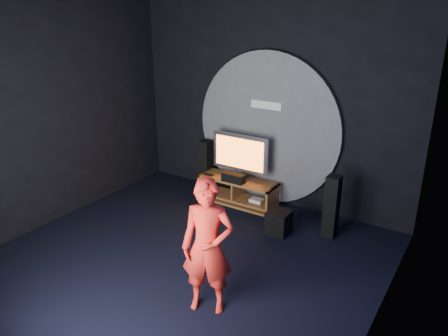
# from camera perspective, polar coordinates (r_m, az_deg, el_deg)

# --- Properties ---
(floor) EXTENTS (5.00, 5.00, 0.00)m
(floor) POSITION_cam_1_polar(r_m,az_deg,el_deg) (6.06, -5.71, -12.31)
(floor) COLOR black
(floor) RESTS_ON ground
(back_wall) EXTENTS (5.00, 0.04, 3.50)m
(back_wall) POSITION_cam_1_polar(r_m,az_deg,el_deg) (7.36, 5.95, 8.56)
(back_wall) COLOR black
(back_wall) RESTS_ON ground
(left_wall) EXTENTS (0.04, 5.00, 3.50)m
(left_wall) POSITION_cam_1_polar(r_m,az_deg,el_deg) (7.10, -22.47, 6.65)
(left_wall) COLOR black
(left_wall) RESTS_ON ground
(right_wall) EXTENTS (0.04, 5.00, 3.50)m
(right_wall) POSITION_cam_1_polar(r_m,az_deg,el_deg) (4.29, 20.75, -1.79)
(right_wall) COLOR black
(right_wall) RESTS_ON ground
(wall_disc_panel) EXTENTS (2.60, 0.11, 2.60)m
(wall_disc_panel) POSITION_cam_1_polar(r_m,az_deg,el_deg) (7.42, 5.63, 5.10)
(wall_disc_panel) COLOR #515156
(wall_disc_panel) RESTS_ON ground
(media_console) EXTENTS (1.39, 0.45, 0.45)m
(media_console) POSITION_cam_1_polar(r_m,az_deg,el_deg) (7.61, 1.82, -3.25)
(media_console) COLOR brown
(media_console) RESTS_ON ground
(tv) EXTENTS (1.03, 0.22, 0.78)m
(tv) POSITION_cam_1_polar(r_m,az_deg,el_deg) (7.42, 2.10, 1.74)
(tv) COLOR #AEAEB5
(tv) RESTS_ON media_console
(center_speaker) EXTENTS (0.40, 0.15, 0.15)m
(center_speaker) POSITION_cam_1_polar(r_m,az_deg,el_deg) (7.37, 1.23, -1.29)
(center_speaker) COLOR black
(center_speaker) RESTS_ON media_console
(remote) EXTENTS (0.18, 0.05, 0.02)m
(remote) POSITION_cam_1_polar(r_m,az_deg,el_deg) (7.68, -2.03, -0.88)
(remote) COLOR black
(remote) RESTS_ON media_console
(tower_speaker_left) EXTENTS (0.19, 0.21, 0.97)m
(tower_speaker_left) POSITION_cam_1_polar(r_m,az_deg,el_deg) (8.03, -2.38, 0.27)
(tower_speaker_left) COLOR black
(tower_speaker_left) RESTS_ON ground
(tower_speaker_right) EXTENTS (0.19, 0.21, 0.97)m
(tower_speaker_right) POSITION_cam_1_polar(r_m,az_deg,el_deg) (6.64, 13.87, -4.93)
(tower_speaker_right) COLOR black
(tower_speaker_right) RESTS_ON ground
(subwoofer) EXTENTS (0.33, 0.33, 0.36)m
(subwoofer) POSITION_cam_1_polar(r_m,az_deg,el_deg) (6.71, 7.13, -7.04)
(subwoofer) COLOR black
(subwoofer) RESTS_ON ground
(player) EXTENTS (0.68, 0.58, 1.59)m
(player) POSITION_cam_1_polar(r_m,az_deg,el_deg) (4.85, -2.15, -10.28)
(player) COLOR red
(player) RESTS_ON ground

